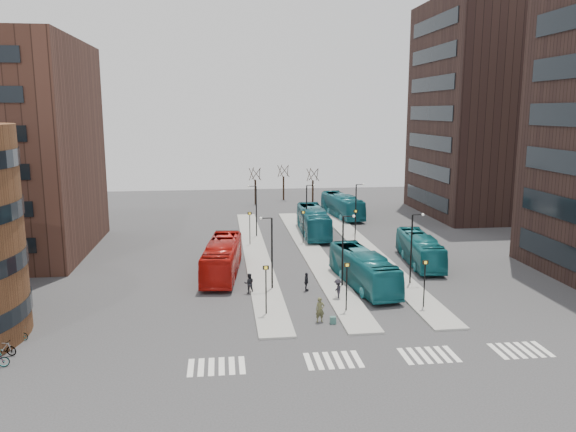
{
  "coord_description": "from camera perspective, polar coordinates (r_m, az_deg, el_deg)",
  "views": [
    {
      "loc": [
        -7.52,
        -27.11,
        14.81
      ],
      "look_at": [
        -1.23,
        24.81,
        5.0
      ],
      "focal_mm": 35.0,
      "sensor_mm": 36.0,
      "label": 1
    }
  ],
  "objects": [
    {
      "name": "commuter_c",
      "position": [
        45.13,
        5.07,
        -7.45
      ],
      "size": [
        0.63,
        1.09,
        1.68
      ],
      "primitive_type": "imported",
      "rotation": [
        0.0,
        0.0,
        4.72
      ],
      "color": "black",
      "rests_on": "ground"
    },
    {
      "name": "bicycle_mid",
      "position": [
        39.45,
        -26.95,
        -11.86
      ],
      "size": [
        1.73,
        0.85,
        1.0
      ],
      "primitive_type": "imported",
      "rotation": [
        0.0,
        0.0,
        1.34
      ],
      "color": "gray",
      "rests_on": "ground"
    },
    {
      "name": "traveller",
      "position": [
        40.47,
        3.27,
        -9.49
      ],
      "size": [
        0.69,
        0.48,
        1.81
      ],
      "primitive_type": "imported",
      "rotation": [
        0.0,
        0.0,
        0.08
      ],
      "color": "#4F4F2F",
      "rests_on": "ground"
    },
    {
      "name": "commuter_b",
      "position": [
        47.12,
        1.88,
        -6.7
      ],
      "size": [
        0.62,
        0.99,
        1.57
      ],
      "primitive_type": "imported",
      "rotation": [
        0.0,
        0.0,
        1.29
      ],
      "color": "black",
      "rests_on": "ground"
    },
    {
      "name": "tower_far",
      "position": [
        86.64,
        20.54,
        10.09
      ],
      "size": [
        20.12,
        20.0,
        30.0
      ],
      "color": "black",
      "rests_on": "ground"
    },
    {
      "name": "island_right",
      "position": [
        60.99,
        8.06,
        -3.46
      ],
      "size": [
        2.5,
        45.0,
        0.15
      ],
      "primitive_type": "cube",
      "color": "gray",
      "rests_on": "ground"
    },
    {
      "name": "ground",
      "position": [
        31.8,
        7.96,
        -17.25
      ],
      "size": [
        160.0,
        160.0,
        0.0
      ],
      "primitive_type": "plane",
      "color": "#303033",
      "rests_on": "ground"
    },
    {
      "name": "lamp_posts",
      "position": [
        57.16,
        3.47,
        -0.73
      ],
      "size": [
        14.04,
        20.24,
        6.12
      ],
      "color": "black",
      "rests_on": "ground"
    },
    {
      "name": "teal_bus_d",
      "position": [
        79.78,
        5.52,
        1.05
      ],
      "size": [
        4.16,
        11.78,
        3.21
      ],
      "primitive_type": "imported",
      "rotation": [
        0.0,
        0.0,
        0.13
      ],
      "color": "#166370",
      "rests_on": "ground"
    },
    {
      "name": "teal_bus_b",
      "position": [
        67.84,
        2.59,
        -0.56
      ],
      "size": [
        3.2,
        12.07,
        3.34
      ],
      "primitive_type": "imported",
      "rotation": [
        0.0,
        0.0,
        -0.03
      ],
      "color": "#145967",
      "rests_on": "ground"
    },
    {
      "name": "commuter_a",
      "position": [
        46.62,
        -3.96,
        -6.84
      ],
      "size": [
        0.83,
        0.65,
        1.69
      ],
      "primitive_type": "imported",
      "rotation": [
        0.0,
        0.0,
        3.16
      ],
      "color": "black",
      "rests_on": "ground"
    },
    {
      "name": "red_bus",
      "position": [
        51.64,
        -6.7,
        -4.26
      ],
      "size": [
        3.98,
        11.8,
        3.22
      ],
      "primitive_type": "imported",
      "rotation": [
        0.0,
        0.0,
        -0.11
      ],
      "color": "#B1130D",
      "rests_on": "ground"
    },
    {
      "name": "island_left",
      "position": [
        59.09,
        -3.28,
        -3.83
      ],
      "size": [
        2.5,
        45.0,
        0.15
      ],
      "primitive_type": "cube",
      "color": "gray",
      "rests_on": "ground"
    },
    {
      "name": "crosswalk_stripes",
      "position": [
        35.68,
        9.08,
        -14.03
      ],
      "size": [
        22.35,
        2.4,
        0.01
      ],
      "color": "silver",
      "rests_on": "ground"
    },
    {
      "name": "bare_trees",
      "position": [
        91.16,
        -0.43,
        3.01
      ],
      "size": [
        10.97,
        8.14,
        5.9
      ],
      "color": "black",
      "rests_on": "ground"
    },
    {
      "name": "island_mid",
      "position": [
        59.75,
        2.48,
        -3.66
      ],
      "size": [
        2.5,
        45.0,
        0.15
      ],
      "primitive_type": "cube",
      "color": "gray",
      "rests_on": "ground"
    },
    {
      "name": "teal_bus_a",
      "position": [
        48.46,
        7.66,
        -5.38
      ],
      "size": [
        3.88,
        11.24,
        3.07
      ],
      "primitive_type": "imported",
      "rotation": [
        0.0,
        0.0,
        0.12
      ],
      "color": "#15636C",
      "rests_on": "ground"
    },
    {
      "name": "bicycle_far",
      "position": [
        41.65,
        -25.77,
        -10.72
      ],
      "size": [
        1.64,
        1.03,
        0.81
      ],
      "primitive_type": "imported",
      "rotation": [
        0.0,
        0.0,
        1.22
      ],
      "color": "gray",
      "rests_on": "ground"
    },
    {
      "name": "sign_poles",
      "position": [
        52.43,
        3.32,
        -3.08
      ],
      "size": [
        12.45,
        22.12,
        3.65
      ],
      "color": "black",
      "rests_on": "ground"
    },
    {
      "name": "suitcase",
      "position": [
        40.44,
        4.59,
        -10.51
      ],
      "size": [
        0.43,
        0.34,
        0.52
      ],
      "primitive_type": "cube",
      "rotation": [
        0.0,
        0.0,
        -0.04
      ],
      "color": "navy",
      "rests_on": "ground"
    },
    {
      "name": "teal_bus_c",
      "position": [
        56.54,
        13.23,
        -3.33
      ],
      "size": [
        3.39,
        10.61,
        2.91
      ],
      "primitive_type": "imported",
      "rotation": [
        0.0,
        0.0,
        -0.09
      ],
      "color": "#166971",
      "rests_on": "ground"
    }
  ]
}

